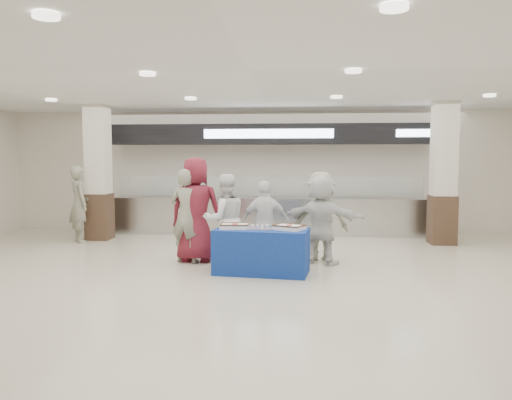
# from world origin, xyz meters

# --- Properties ---
(ground) EXTENTS (14.00, 14.00, 0.00)m
(ground) POSITION_xyz_m (0.00, 0.00, 0.00)
(ground) COLOR beige
(ground) RESTS_ON ground
(serving_line) EXTENTS (8.70, 0.85, 2.80)m
(serving_line) POSITION_xyz_m (0.00, 5.40, 1.16)
(serving_line) COLOR #B0B3B7
(serving_line) RESTS_ON ground
(column_left) EXTENTS (0.55, 0.55, 3.20)m
(column_left) POSITION_xyz_m (-4.00, 4.20, 1.53)
(column_left) COLOR #372519
(column_left) RESTS_ON ground
(column_right) EXTENTS (0.55, 0.55, 3.20)m
(column_right) POSITION_xyz_m (4.00, 4.20, 1.53)
(column_right) COLOR #372519
(column_right) RESTS_ON ground
(display_table) EXTENTS (1.64, 0.97, 0.75)m
(display_table) POSITION_xyz_m (0.13, 0.95, 0.38)
(display_table) COLOR navy
(display_table) RESTS_ON ground
(sheet_cake_left) EXTENTS (0.49, 0.39, 0.10)m
(sheet_cake_left) POSITION_xyz_m (-0.33, 0.96, 0.80)
(sheet_cake_left) COLOR white
(sheet_cake_left) RESTS_ON display_table
(sheet_cake_right) EXTENTS (0.57, 0.53, 0.10)m
(sheet_cake_right) POSITION_xyz_m (0.59, 0.90, 0.80)
(sheet_cake_right) COLOR white
(sheet_cake_right) RESTS_ON display_table
(cupcake_tray) EXTENTS (0.42, 0.32, 0.07)m
(cupcake_tray) POSITION_xyz_m (0.09, 0.93, 0.78)
(cupcake_tray) COLOR #ADAEB2
(cupcake_tray) RESTS_ON display_table
(civilian_maroon) EXTENTS (0.98, 0.66, 1.96)m
(civilian_maroon) POSITION_xyz_m (-1.17, 1.81, 0.98)
(civilian_maroon) COLOR maroon
(civilian_maroon) RESTS_ON ground
(soldier_a) EXTENTS (0.73, 0.59, 1.75)m
(soldier_a) POSITION_xyz_m (-1.32, 1.72, 0.87)
(soldier_a) COLOR gray
(soldier_a) RESTS_ON ground
(chef_tall) EXTENTS (0.99, 0.90, 1.65)m
(chef_tall) POSITION_xyz_m (-0.59, 1.59, 0.83)
(chef_tall) COLOR white
(chef_tall) RESTS_ON ground
(chef_short) EXTENTS (0.95, 0.54, 1.53)m
(chef_short) POSITION_xyz_m (0.14, 1.64, 0.77)
(chef_short) COLOR white
(chef_short) RESTS_ON ground
(soldier_b) EXTENTS (1.17, 0.78, 1.68)m
(soldier_b) POSITION_xyz_m (1.16, 2.14, 0.84)
(soldier_b) COLOR gray
(soldier_b) RESTS_ON ground
(civilian_white) EXTENTS (1.59, 1.02, 1.64)m
(civilian_white) POSITION_xyz_m (1.16, 1.78, 0.82)
(civilian_white) COLOR silver
(civilian_white) RESTS_ON ground
(soldier_bg) EXTENTS (0.74, 0.77, 1.78)m
(soldier_bg) POSITION_xyz_m (-4.30, 3.76, 0.89)
(soldier_bg) COLOR gray
(soldier_bg) RESTS_ON ground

